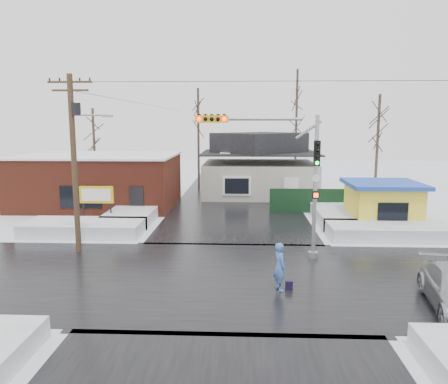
{
  "coord_description": "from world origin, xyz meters",
  "views": [
    {
      "loc": [
        0.49,
        -18.05,
        6.65
      ],
      "look_at": [
        -0.5,
        4.73,
        3.0
      ],
      "focal_mm": 35.0,
      "sensor_mm": 36.0,
      "label": 1
    }
  ],
  "objects_px": {
    "traffic_signal": "(283,167)",
    "marquee_sign": "(97,196)",
    "kiosk": "(382,204)",
    "pedestrian": "(280,267)",
    "utility_pole": "(75,153)"
  },
  "relations": [
    {
      "from": "kiosk",
      "to": "traffic_signal",
      "type": "bearing_deg",
      "value": -135.16
    },
    {
      "from": "kiosk",
      "to": "pedestrian",
      "type": "bearing_deg",
      "value": -123.52
    },
    {
      "from": "utility_pole",
      "to": "pedestrian",
      "type": "bearing_deg",
      "value": -26.06
    },
    {
      "from": "kiosk",
      "to": "pedestrian",
      "type": "distance_m",
      "value": 13.62
    },
    {
      "from": "traffic_signal",
      "to": "pedestrian",
      "type": "distance_m",
      "value": 5.62
    },
    {
      "from": "traffic_signal",
      "to": "pedestrian",
      "type": "xyz_separation_m",
      "value": [
        -0.45,
        -4.32,
        -3.57
      ]
    },
    {
      "from": "marquee_sign",
      "to": "utility_pole",
      "type": "bearing_deg",
      "value": -79.87
    },
    {
      "from": "traffic_signal",
      "to": "kiosk",
      "type": "bearing_deg",
      "value": 44.84
    },
    {
      "from": "utility_pole",
      "to": "marquee_sign",
      "type": "relative_size",
      "value": 3.53
    },
    {
      "from": "traffic_signal",
      "to": "marquee_sign",
      "type": "relative_size",
      "value": 2.75
    },
    {
      "from": "utility_pole",
      "to": "traffic_signal",
      "type": "bearing_deg",
      "value": -2.95
    },
    {
      "from": "traffic_signal",
      "to": "kiosk",
      "type": "relative_size",
      "value": 1.52
    },
    {
      "from": "kiosk",
      "to": "pedestrian",
      "type": "height_order",
      "value": "kiosk"
    },
    {
      "from": "marquee_sign",
      "to": "pedestrian",
      "type": "bearing_deg",
      "value": -44.62
    },
    {
      "from": "marquee_sign",
      "to": "kiosk",
      "type": "distance_m",
      "value": 18.51
    }
  ]
}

